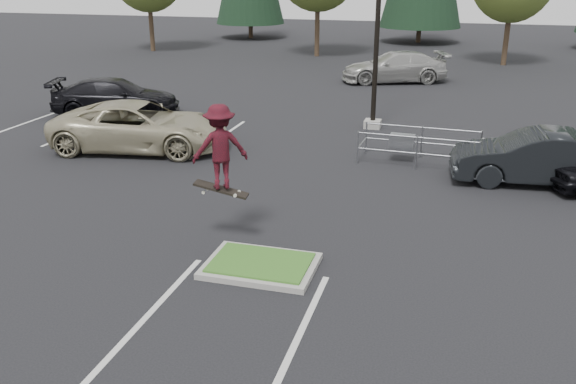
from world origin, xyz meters
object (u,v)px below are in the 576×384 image
(skateboarder, at_px, (219,147))
(car_far_silver, at_px, (396,67))
(car_r_charc, at_px, (537,157))
(car_l_tan, at_px, (139,126))
(cart_corral, at_px, (406,142))
(light_pole, at_px, (379,2))
(car_l_black, at_px, (114,97))

(skateboarder, distance_m, car_far_silver, 21.09)
(car_r_charc, bearing_deg, skateboarder, -54.73)
(car_l_tan, height_order, car_far_silver, car_l_tan)
(cart_corral, relative_size, skateboarder, 1.83)
(skateboarder, relative_size, car_far_silver, 0.37)
(light_pole, distance_m, car_far_silver, 10.69)
(light_pole, bearing_deg, car_far_silver, 91.50)
(car_far_silver, bearing_deg, cart_corral, -12.93)
(car_l_black, relative_size, car_far_silver, 0.94)
(light_pole, xyz_separation_m, car_r_charc, (5.26, -5.00, -3.81))
(cart_corral, height_order, skateboarder, skateboarder)
(skateboarder, distance_m, car_r_charc, 9.30)
(cart_corral, distance_m, car_far_silver, 14.10)
(cart_corral, distance_m, skateboarder, 7.90)
(cart_corral, bearing_deg, car_l_tan, -170.23)
(light_pole, relative_size, cart_corral, 2.76)
(light_pole, height_order, skateboarder, light_pole)
(light_pole, relative_size, car_far_silver, 1.86)
(skateboarder, bearing_deg, car_l_black, -79.66)
(skateboarder, relative_size, car_l_tan, 0.35)
(light_pole, height_order, car_l_black, light_pole)
(car_far_silver, bearing_deg, light_pole, -18.98)
(cart_corral, bearing_deg, light_pole, 114.79)
(car_l_black, xyz_separation_m, car_far_silver, (10.24, 10.66, 0.05))
(light_pole, relative_size, car_r_charc, 2.21)
(car_l_tan, distance_m, car_l_black, 5.57)
(cart_corral, relative_size, car_far_silver, 0.68)
(car_l_black, height_order, car_r_charc, car_r_charc)
(car_l_tan, xyz_separation_m, car_far_silver, (6.74, 15.00, -0.00))
(car_l_tan, bearing_deg, cart_corral, -92.36)
(light_pole, relative_size, car_l_black, 1.99)
(skateboarder, bearing_deg, light_pole, -128.85)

